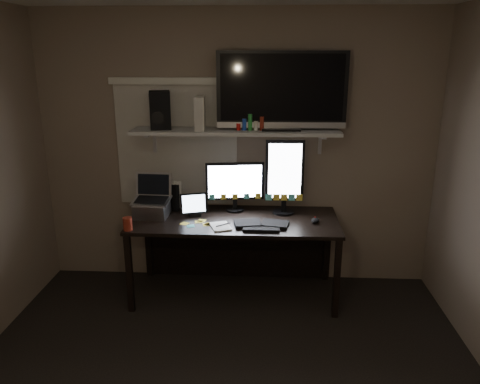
# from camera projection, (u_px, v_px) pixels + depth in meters

# --- Properties ---
(back_wall) EXTENTS (3.60, 0.00, 3.60)m
(back_wall) POSITION_uv_depth(u_px,v_px,m) (237.00, 151.00, 4.28)
(back_wall) COLOR #715E51
(back_wall) RESTS_ON floor
(window_blinds) EXTENTS (1.10, 0.02, 1.10)m
(window_blinds) POSITION_uv_depth(u_px,v_px,m) (177.00, 146.00, 4.28)
(window_blinds) COLOR beige
(window_blinds) RESTS_ON back_wall
(desk) EXTENTS (1.80, 0.75, 0.73)m
(desk) POSITION_uv_depth(u_px,v_px,m) (235.00, 232.00, 4.24)
(desk) COLOR black
(desk) RESTS_ON floor
(wall_shelf) EXTENTS (1.80, 0.35, 0.03)m
(wall_shelf) POSITION_uv_depth(u_px,v_px,m) (236.00, 131.00, 4.05)
(wall_shelf) COLOR #A8A8A3
(wall_shelf) RESTS_ON back_wall
(monitor_landscape) EXTENTS (0.53, 0.13, 0.46)m
(monitor_landscape) POSITION_uv_depth(u_px,v_px,m) (235.00, 186.00, 4.22)
(monitor_landscape) COLOR black
(monitor_landscape) RESTS_ON desk
(monitor_portrait) EXTENTS (0.34, 0.07, 0.68)m
(monitor_portrait) POSITION_uv_depth(u_px,v_px,m) (284.00, 177.00, 4.12)
(monitor_portrait) COLOR black
(monitor_portrait) RESTS_ON desk
(keyboard) EXTENTS (0.46, 0.18, 0.03)m
(keyboard) POSITION_uv_depth(u_px,v_px,m) (261.00, 224.00, 3.92)
(keyboard) COLOR black
(keyboard) RESTS_ON desk
(mouse) EXTENTS (0.09, 0.12, 0.04)m
(mouse) POSITION_uv_depth(u_px,v_px,m) (315.00, 220.00, 3.98)
(mouse) COLOR black
(mouse) RESTS_ON desk
(notepad) EXTENTS (0.21, 0.25, 0.01)m
(notepad) POSITION_uv_depth(u_px,v_px,m) (221.00, 227.00, 3.88)
(notepad) COLOR silver
(notepad) RESTS_ON desk
(tablet) EXTENTS (0.26, 0.17, 0.21)m
(tablet) POSITION_uv_depth(u_px,v_px,m) (194.00, 205.00, 4.12)
(tablet) COLOR black
(tablet) RESTS_ON desk
(file_sorter) EXTENTS (0.23, 0.15, 0.26)m
(file_sorter) POSITION_uv_depth(u_px,v_px,m) (169.00, 195.00, 4.29)
(file_sorter) COLOR black
(file_sorter) RESTS_ON desk
(laptop) EXTENTS (0.34, 0.28, 0.36)m
(laptop) POSITION_uv_depth(u_px,v_px,m) (151.00, 197.00, 4.08)
(laptop) COLOR #ADADB2
(laptop) RESTS_ON desk
(cup) EXTENTS (0.08, 0.08, 0.11)m
(cup) POSITION_uv_depth(u_px,v_px,m) (128.00, 224.00, 3.80)
(cup) COLOR maroon
(cup) RESTS_ON desk
(sticky_notes) EXTENTS (0.31, 0.24, 0.00)m
(sticky_notes) POSITION_uv_depth(u_px,v_px,m) (197.00, 222.00, 3.99)
(sticky_notes) COLOR yellow
(sticky_notes) RESTS_ON desk
(tv) EXTENTS (1.10, 0.22, 0.66)m
(tv) POSITION_uv_depth(u_px,v_px,m) (282.00, 91.00, 3.94)
(tv) COLOR black
(tv) RESTS_ON wall_shelf
(game_console) EXTENTS (0.09, 0.24, 0.28)m
(game_console) POSITION_uv_depth(u_px,v_px,m) (200.00, 113.00, 4.01)
(game_console) COLOR beige
(game_console) RESTS_ON wall_shelf
(speaker) EXTENTS (0.22, 0.25, 0.32)m
(speaker) POSITION_uv_depth(u_px,v_px,m) (160.00, 110.00, 4.05)
(speaker) COLOR black
(speaker) RESTS_ON wall_shelf
(bottles) EXTENTS (0.22, 0.10, 0.14)m
(bottles) POSITION_uv_depth(u_px,v_px,m) (250.00, 122.00, 3.98)
(bottles) COLOR #A50F0C
(bottles) RESTS_ON wall_shelf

